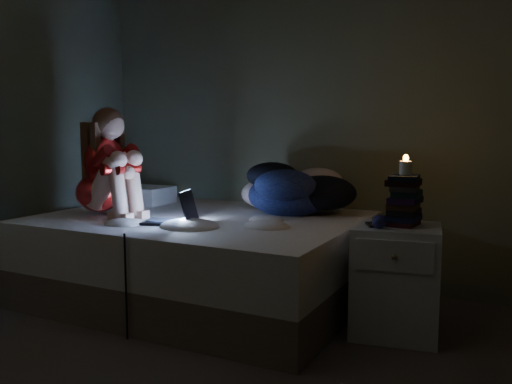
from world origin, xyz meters
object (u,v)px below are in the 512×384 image
Objects in this scene: nightstand at (395,280)px; candle at (405,174)px; woman at (98,162)px; laptop at (169,206)px; bed at (201,258)px; phone at (373,224)px.

candle is (0.03, 0.03, 0.62)m from nightstand.
nightstand is at bearing 12.92° from woman.
laptop is 1.48m from candle.
woman reaches higher than bed.
woman is 2.08m from candle.
laptop reaches higher than phone.
laptop is 4.04× the size of candle.
candle is at bearing -0.64° from bed.
candle is at bearing 13.64° from woman.
nightstand is at bearing -136.49° from candle.
phone is at bearing -4.26° from laptop.
bed is at bearing 168.52° from nightstand.
phone is (1.24, -0.09, 0.36)m from bed.
laptop is 1.29m from phone.
phone reaches higher than bed.
nightstand is 4.62× the size of phone.
bed is 15.40× the size of phone.
woman is at bearing -172.34° from candle.
nightstand is (2.03, 0.25, -0.65)m from woman.
laptop is at bearing 1.14° from woman.
laptop is (-0.02, -0.35, 0.41)m from bed.
laptop is at bearing -166.88° from candle.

